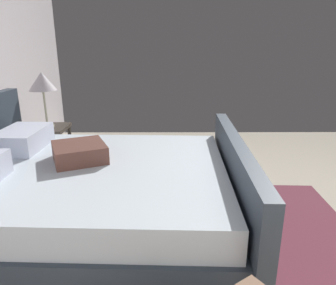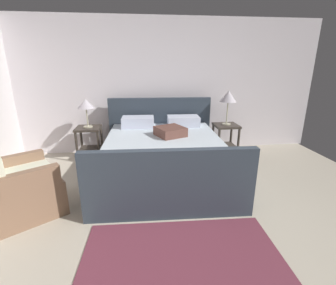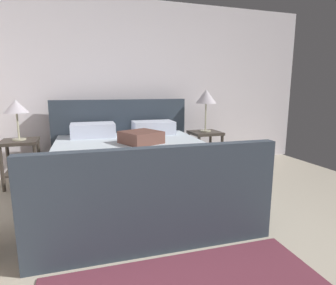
{
  "view_description": "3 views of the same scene",
  "coord_description": "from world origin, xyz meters",
  "px_view_note": "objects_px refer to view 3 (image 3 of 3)",
  "views": [
    {
      "loc": [
        -2.54,
        1.3,
        1.53
      ],
      "look_at": [
        0.19,
        1.29,
        0.66
      ],
      "focal_mm": 33.25,
      "sensor_mm": 36.0,
      "label": 1
    },
    {
      "loc": [
        -0.61,
        -1.62,
        1.69
      ],
      "look_at": [
        -0.24,
        1.49,
        0.68
      ],
      "focal_mm": 25.94,
      "sensor_mm": 36.0,
      "label": 2
    },
    {
      "loc": [
        -0.86,
        -1.15,
        1.25
      ],
      "look_at": [
        0.03,
        1.54,
        0.7
      ],
      "focal_mm": 30.16,
      "sensor_mm": 36.0,
      "label": 3
    }
  ],
  "objects_px": {
    "bed": "(133,169)",
    "table_lamp_right": "(206,97)",
    "nightstand_right": "(205,144)",
    "nightstand_left": "(21,155)",
    "table_lamp_left": "(16,108)"
  },
  "relations": [
    {
      "from": "table_lamp_right",
      "to": "table_lamp_left",
      "type": "xyz_separation_m",
      "value": [
        -2.57,
        0.1,
        -0.1
      ]
    },
    {
      "from": "bed",
      "to": "nightstand_left",
      "type": "xyz_separation_m",
      "value": [
        -1.29,
        0.9,
        0.06
      ]
    },
    {
      "from": "nightstand_right",
      "to": "nightstand_left",
      "type": "height_order",
      "value": "same"
    },
    {
      "from": "table_lamp_right",
      "to": "bed",
      "type": "bearing_deg",
      "value": -147.89
    },
    {
      "from": "table_lamp_right",
      "to": "nightstand_left",
      "type": "distance_m",
      "value": 2.67
    },
    {
      "from": "nightstand_right",
      "to": "table_lamp_left",
      "type": "relative_size",
      "value": 1.18
    },
    {
      "from": "bed",
      "to": "nightstand_right",
      "type": "height_order",
      "value": "bed"
    },
    {
      "from": "table_lamp_left",
      "to": "nightstand_right",
      "type": "bearing_deg",
      "value": -2.2
    },
    {
      "from": "bed",
      "to": "table_lamp_left",
      "type": "relative_size",
      "value": 4.63
    },
    {
      "from": "table_lamp_right",
      "to": "nightstand_left",
      "type": "xyz_separation_m",
      "value": [
        -2.57,
        0.1,
        -0.71
      ]
    },
    {
      "from": "table_lamp_right",
      "to": "nightstand_left",
      "type": "bearing_deg",
      "value": 177.8
    },
    {
      "from": "bed",
      "to": "table_lamp_right",
      "type": "distance_m",
      "value": 1.7
    },
    {
      "from": "nightstand_left",
      "to": "table_lamp_left",
      "type": "distance_m",
      "value": 0.61
    },
    {
      "from": "bed",
      "to": "table_lamp_left",
      "type": "bearing_deg",
      "value": 144.95
    },
    {
      "from": "nightstand_right",
      "to": "table_lamp_left",
      "type": "xyz_separation_m",
      "value": [
        -2.57,
        0.1,
        0.61
      ]
    }
  ]
}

